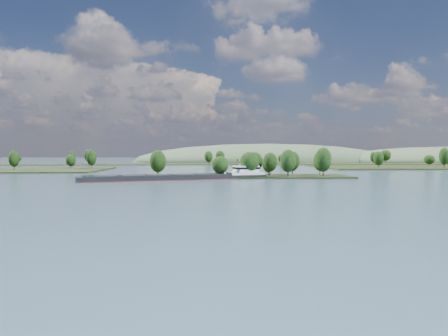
{
  "coord_description": "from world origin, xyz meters",
  "views": [
    {
      "loc": [
        -18.08,
        -21.19,
        11.39
      ],
      "look_at": [
        -10.31,
        130.0,
        6.0
      ],
      "focal_mm": 35.0,
      "sensor_mm": 36.0,
      "label": 1
    }
  ],
  "objects": [
    {
      "name": "cargo_barge",
      "position": [
        -23.26,
        163.51,
        1.36
      ],
      "size": [
        78.89,
        33.97,
        10.81
      ],
      "color": "black",
      "rests_on": "ground"
    },
    {
      "name": "back_shoreline",
      "position": [
        9.39,
        399.88,
        0.76
      ],
      "size": [
        900.0,
        60.0,
        14.76
      ],
      "color": "black",
      "rests_on": "ground"
    },
    {
      "name": "hill_east",
      "position": [
        260.0,
        470.0,
        0.0
      ],
      "size": [
        260.0,
        140.0,
        36.0
      ],
      "primitive_type": "ellipsoid",
      "color": "#40563B",
      "rests_on": "ground"
    },
    {
      "name": "tree_island",
      "position": [
        5.96,
        178.85,
        4.11
      ],
      "size": [
        100.0,
        30.0,
        14.3
      ],
      "color": "black",
      "rests_on": "ground"
    },
    {
      "name": "ground",
      "position": [
        0.0,
        120.0,
        0.0
      ],
      "size": [
        1800.0,
        1800.0,
        0.0
      ],
      "primitive_type": "plane",
      "color": "#3E5A6B",
      "rests_on": "ground"
    },
    {
      "name": "hill_west",
      "position": [
        60.0,
        500.0,
        0.0
      ],
      "size": [
        320.0,
        160.0,
        44.0
      ],
      "primitive_type": "ellipsoid",
      "color": "#40563B",
      "rests_on": "ground"
    }
  ]
}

